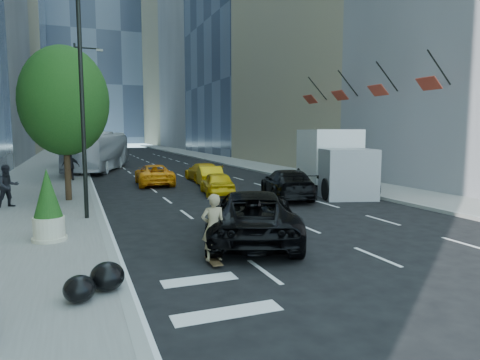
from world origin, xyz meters
name	(u,v)px	position (x,y,z in m)	size (l,w,h in m)	color
ground	(281,230)	(0.00, 0.00, 0.00)	(160.00, 160.00, 0.00)	black
sidewalk_left	(50,168)	(-9.00, 30.00, 0.07)	(6.00, 120.00, 0.15)	slate
sidewalk_right	(239,163)	(10.00, 30.00, 0.07)	(4.00, 120.00, 0.15)	slate
tower_right_far	(188,48)	(22.00, 98.00, 25.00)	(20.00, 24.00, 50.00)	gray
lamp_near	(86,71)	(-6.32, 4.00, 5.81)	(2.13, 0.22, 10.00)	black
lamp_far	(79,101)	(-6.32, 22.00, 5.81)	(2.13, 0.22, 10.00)	black
tree_near	(64,101)	(-7.20, 9.00, 4.97)	(4.20, 4.20, 7.46)	black
tree_mid	(67,105)	(-7.20, 19.00, 5.32)	(4.50, 4.50, 7.99)	black
tree_far	(69,120)	(-7.20, 32.00, 4.62)	(3.90, 3.90, 6.92)	black
traffic_signal	(77,125)	(-6.40, 40.00, 4.23)	(2.48, 0.53, 5.20)	black
facade_flags	(359,90)	(10.64, 10.00, 6.18)	(1.85, 13.30, 2.05)	black
skateboarder	(213,232)	(-3.53, -3.00, 0.89)	(0.65, 0.43, 1.79)	#897756
black_sedan_lincoln	(252,215)	(-1.56, -1.00, 0.82)	(2.73, 5.93, 1.65)	black
black_sedan_mercedes	(287,184)	(3.55, 6.37, 0.77)	(2.17, 5.33, 1.55)	black
taxi_a	(217,183)	(0.50, 8.92, 0.65)	(1.54, 3.82, 1.30)	#DEB00B
taxi_b	(209,176)	(1.20, 12.72, 0.65)	(1.38, 3.95, 1.30)	#EBB60C
taxi_c	(154,175)	(-2.00, 14.62, 0.68)	(2.24, 4.86, 1.35)	orange
taxi_d	(203,172)	(1.61, 15.50, 0.65)	(1.82, 4.47, 1.30)	#E6AE0C
city_bus	(99,151)	(-4.80, 26.68, 1.75)	(2.93, 12.53, 3.49)	white
box_truck	(332,160)	(7.30, 7.89, 1.84)	(4.77, 8.04, 3.63)	white
pedestrian_a	(8,186)	(-9.68, 7.79, 1.10)	(0.92, 0.72, 1.90)	black
pedestrian_b	(71,166)	(-7.13, 18.00, 1.13)	(1.15, 0.48, 1.96)	black
planter_shrub	(48,207)	(-7.69, 0.73, 1.22)	(0.94, 0.94, 2.25)	beige
garbage_bags	(97,281)	(-6.54, -4.48, 0.44)	(1.24, 1.20, 0.62)	black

